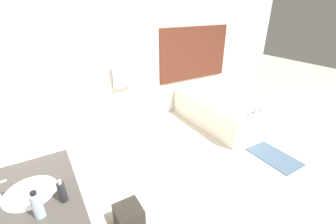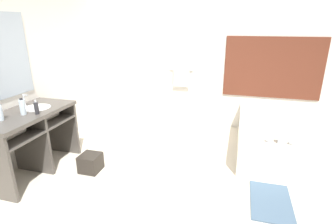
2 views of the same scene
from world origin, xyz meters
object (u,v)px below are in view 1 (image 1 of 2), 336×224
at_px(bathtub, 220,109).
at_px(soap_dispenser, 62,192).
at_px(water_bottle_2, 37,205).
at_px(waste_bin, 129,216).

relative_size(bathtub, soap_dispenser, 9.64).
bearing_deg(water_bottle_2, waste_bin, 23.62).
bearing_deg(bathtub, soap_dispenser, -152.97).
xyz_separation_m(bathtub, waste_bin, (-2.49, -1.30, -0.16)).
relative_size(water_bottle_2, waste_bin, 0.78).
xyz_separation_m(bathtub, soap_dispenser, (-3.03, -1.55, 0.68)).
height_order(bathtub, waste_bin, bathtub).
relative_size(water_bottle_2, soap_dispenser, 1.13).
bearing_deg(waste_bin, bathtub, 27.56).
bearing_deg(waste_bin, water_bottle_2, -156.38).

